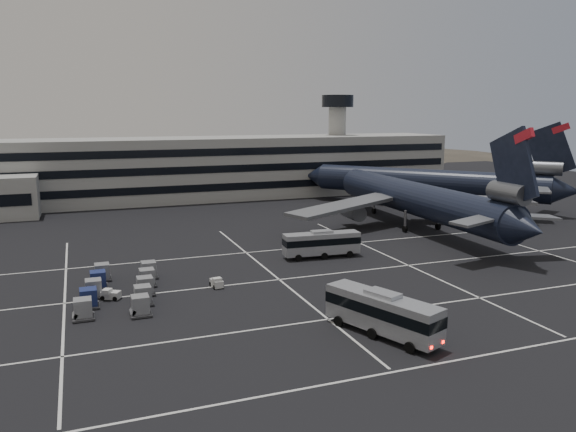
% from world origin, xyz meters
% --- Properties ---
extents(ground, '(260.00, 260.00, 0.00)m').
position_xyz_m(ground, '(0.00, 0.00, 0.00)').
color(ground, black).
rests_on(ground, ground).
extents(lane_markings, '(90.00, 55.62, 0.01)m').
position_xyz_m(lane_markings, '(0.95, 0.72, 0.01)').
color(lane_markings, silver).
rests_on(lane_markings, ground).
extents(terminal, '(125.00, 26.00, 24.00)m').
position_xyz_m(terminal, '(-2.95, 71.14, 6.93)').
color(terminal, gray).
rests_on(terminal, ground).
extents(hills, '(352.00, 180.00, 44.00)m').
position_xyz_m(hills, '(17.99, 170.00, -12.07)').
color(hills, '#38332B').
rests_on(hills, ground).
extents(trijet_main, '(47.43, 57.60, 18.08)m').
position_xyz_m(trijet_main, '(26.01, 23.29, 5.25)').
color(trijet_main, black).
rests_on(trijet_main, ground).
extents(trijet_far, '(42.31, 46.97, 18.08)m').
position_xyz_m(trijet_far, '(41.44, 41.57, 5.43)').
color(trijet_far, black).
rests_on(trijet_far, ground).
extents(bus_near, '(6.69, 11.77, 4.09)m').
position_xyz_m(bus_near, '(-3.14, -15.26, 2.24)').
color(bus_near, '#929399').
rests_on(bus_near, ground).
extents(bus_far, '(10.84, 3.36, 3.77)m').
position_xyz_m(bus_far, '(3.06, 11.89, 2.06)').
color(bus_far, '#929399').
rests_on(bus_far, ground).
extents(tug_a, '(1.33, 2.03, 1.23)m').
position_xyz_m(tug_a, '(-13.72, 3.71, 0.55)').
color(tug_a, silver).
rests_on(tug_a, ground).
extents(tug_b, '(2.25, 1.99, 1.24)m').
position_xyz_m(tug_b, '(-25.27, 3.61, 0.55)').
color(tug_b, silver).
rests_on(tug_b, ground).
extents(uld_cluster, '(10.13, 16.45, 2.00)m').
position_xyz_m(uld_cluster, '(-24.36, 4.47, 0.98)').
color(uld_cluster, '#2D2D30').
rests_on(uld_cluster, ground).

